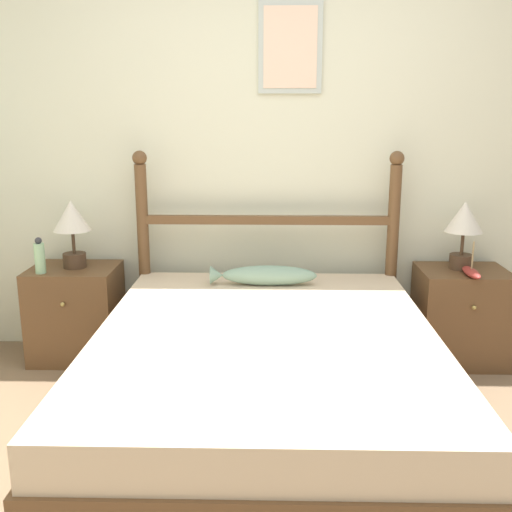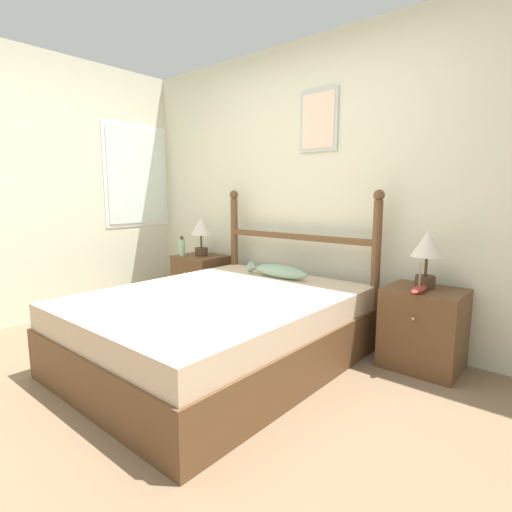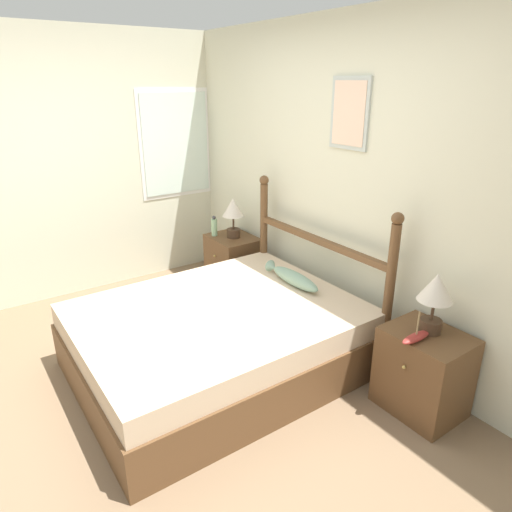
{
  "view_description": "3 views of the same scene",
  "coord_description": "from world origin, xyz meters",
  "px_view_note": "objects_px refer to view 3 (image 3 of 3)",
  "views": [
    {
      "loc": [
        -0.06,
        -1.97,
        1.49
      ],
      "look_at": [
        -0.13,
        0.99,
        0.76
      ],
      "focal_mm": 42.0,
      "sensor_mm": 36.0,
      "label": 1
    },
    {
      "loc": [
        1.94,
        -1.36,
        1.23
      ],
      "look_at": [
        -0.05,
        0.98,
        0.75
      ],
      "focal_mm": 28.0,
      "sensor_mm": 36.0,
      "label": 2
    },
    {
      "loc": [
        2.51,
        -0.87,
        2.07
      ],
      "look_at": [
        -0.15,
        0.99,
        0.81
      ],
      "focal_mm": 32.0,
      "sensor_mm": 36.0,
      "label": 3
    }
  ],
  "objects_px": {
    "table_lamp_left": "(233,212)",
    "bottle": "(214,227)",
    "nightstand_left": "(233,263)",
    "model_boat": "(416,337)",
    "bed": "(218,339)",
    "fish_pillow": "(293,278)",
    "nightstand_right": "(423,372)",
    "table_lamp_right": "(435,294)"
  },
  "relations": [
    {
      "from": "nightstand_left",
      "to": "nightstand_right",
      "type": "height_order",
      "value": "same"
    },
    {
      "from": "bottle",
      "to": "model_boat",
      "type": "xyz_separation_m",
      "value": [
        2.47,
        -0.0,
        -0.07
      ]
    },
    {
      "from": "nightstand_right",
      "to": "fish_pillow",
      "type": "distance_m",
      "value": 1.22
    },
    {
      "from": "nightstand_right",
      "to": "fish_pillow",
      "type": "height_order",
      "value": "fish_pillow"
    },
    {
      "from": "nightstand_right",
      "to": "bottle",
      "type": "relative_size",
      "value": 2.7
    },
    {
      "from": "table_lamp_left",
      "to": "fish_pillow",
      "type": "distance_m",
      "value": 1.18
    },
    {
      "from": "nightstand_right",
      "to": "table_lamp_left",
      "type": "height_order",
      "value": "table_lamp_left"
    },
    {
      "from": "nightstand_right",
      "to": "table_lamp_right",
      "type": "xyz_separation_m",
      "value": [
        -0.02,
        0.02,
        0.56
      ]
    },
    {
      "from": "bed",
      "to": "table_lamp_left",
      "type": "height_order",
      "value": "table_lamp_left"
    },
    {
      "from": "nightstand_left",
      "to": "bottle",
      "type": "bearing_deg",
      "value": -138.13
    },
    {
      "from": "nightstand_left",
      "to": "model_boat",
      "type": "relative_size",
      "value": 2.31
    },
    {
      "from": "fish_pillow",
      "to": "table_lamp_right",
      "type": "bearing_deg",
      "value": 8.45
    },
    {
      "from": "table_lamp_left",
      "to": "bottle",
      "type": "distance_m",
      "value": 0.27
    },
    {
      "from": "bottle",
      "to": "fish_pillow",
      "type": "distance_m",
      "value": 1.3
    },
    {
      "from": "nightstand_left",
      "to": "table_lamp_right",
      "type": "relative_size",
      "value": 1.41
    },
    {
      "from": "bed",
      "to": "nightstand_right",
      "type": "height_order",
      "value": "nightstand_right"
    },
    {
      "from": "bed",
      "to": "fish_pillow",
      "type": "relative_size",
      "value": 3.3
    },
    {
      "from": "table_lamp_right",
      "to": "model_boat",
      "type": "distance_m",
      "value": 0.29
    },
    {
      "from": "nightstand_left",
      "to": "nightstand_right",
      "type": "bearing_deg",
      "value": 0.0
    },
    {
      "from": "bed",
      "to": "nightstand_left",
      "type": "bearing_deg",
      "value": 143.19
    },
    {
      "from": "nightstand_right",
      "to": "table_lamp_left",
      "type": "relative_size",
      "value": 1.41
    },
    {
      "from": "model_boat",
      "to": "nightstand_left",
      "type": "bearing_deg",
      "value": 176.74
    },
    {
      "from": "nightstand_left",
      "to": "bottle",
      "type": "xyz_separation_m",
      "value": [
        -0.14,
        -0.13,
        0.38
      ]
    },
    {
      "from": "nightstand_right",
      "to": "model_boat",
      "type": "distance_m",
      "value": 0.34
    },
    {
      "from": "bed",
      "to": "bottle",
      "type": "bearing_deg",
      "value": 150.41
    },
    {
      "from": "table_lamp_left",
      "to": "bottle",
      "type": "relative_size",
      "value": 1.91
    },
    {
      "from": "table_lamp_left",
      "to": "bottle",
      "type": "xyz_separation_m",
      "value": [
        -0.16,
        -0.13,
        -0.17
      ]
    },
    {
      "from": "table_lamp_left",
      "to": "nightstand_right",
      "type": "bearing_deg",
      "value": -0.12
    },
    {
      "from": "bottle",
      "to": "fish_pillow",
      "type": "xyz_separation_m",
      "value": [
        1.29,
        -0.02,
        -0.1
      ]
    },
    {
      "from": "bottle",
      "to": "model_boat",
      "type": "bearing_deg",
      "value": -0.08
    },
    {
      "from": "bottle",
      "to": "model_boat",
      "type": "distance_m",
      "value": 2.47
    },
    {
      "from": "bed",
      "to": "model_boat",
      "type": "bearing_deg",
      "value": 32.47
    },
    {
      "from": "nightstand_left",
      "to": "bottle",
      "type": "distance_m",
      "value": 0.43
    },
    {
      "from": "table_lamp_left",
      "to": "table_lamp_right",
      "type": "xyz_separation_m",
      "value": [
        2.3,
        0.02,
        0.0
      ]
    },
    {
      "from": "table_lamp_left",
      "to": "bed",
      "type": "bearing_deg",
      "value": -37.27
    },
    {
      "from": "nightstand_right",
      "to": "bottle",
      "type": "height_order",
      "value": "bottle"
    },
    {
      "from": "table_lamp_right",
      "to": "bottle",
      "type": "relative_size",
      "value": 1.91
    },
    {
      "from": "table_lamp_left",
      "to": "fish_pillow",
      "type": "height_order",
      "value": "table_lamp_left"
    },
    {
      "from": "bottle",
      "to": "table_lamp_left",
      "type": "bearing_deg",
      "value": 40.4
    },
    {
      "from": "nightstand_right",
      "to": "table_lamp_right",
      "type": "height_order",
      "value": "table_lamp_right"
    },
    {
      "from": "model_boat",
      "to": "bed",
      "type": "bearing_deg",
      "value": -147.53
    },
    {
      "from": "table_lamp_right",
      "to": "model_boat",
      "type": "bearing_deg",
      "value": -85.33
    }
  ]
}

